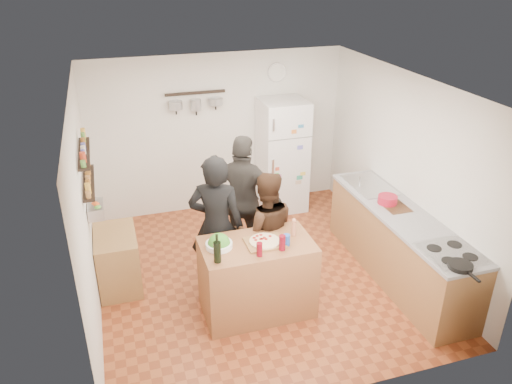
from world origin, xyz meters
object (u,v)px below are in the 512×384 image
object	(u,v)px
red_bowl	(388,200)
side_table	(118,260)
person_back	(244,201)
wall_clock	(277,73)
skillet	(460,266)
fridge	(282,156)
salt_canister	(286,240)
person_left	(216,226)
pepper_mill	(294,229)
counter_run	(398,245)
prep_island	(257,278)
salad_bowl	(219,245)
wine_bottle	(217,252)
person_center	(265,232)

from	to	relation	value
red_bowl	side_table	world-z (taller)	red_bowl
person_back	wall_clock	world-z (taller)	wall_clock
skillet	fridge	size ratio (longest dim) A/B	0.14
salt_canister	skillet	distance (m)	1.80
person_back	side_table	xyz separation A→B (m)	(-1.67, -0.10, -0.53)
person_left	skillet	world-z (taller)	person_left
pepper_mill	red_bowl	world-z (taller)	pepper_mill
person_left	fridge	distance (m)	2.43
person_back	pepper_mill	bearing A→B (deg)	140.03
counter_run	prep_island	bearing A→B (deg)	-175.92
counter_run	pepper_mill	bearing A→B (deg)	-176.61
counter_run	salad_bowl	bearing A→B (deg)	-177.86
wall_clock	skillet	bearing A→B (deg)	-80.40
salt_canister	side_table	xyz separation A→B (m)	(-1.81, 1.11, -0.61)
prep_island	wine_bottle	distance (m)	0.79
pepper_mill	person_back	bearing A→B (deg)	105.45
red_bowl	fridge	xyz separation A→B (m)	(-0.70, 2.01, -0.07)
counter_run	wall_clock	distance (m)	3.22
wall_clock	person_left	bearing A→B (deg)	-124.26
wine_bottle	fridge	bearing A→B (deg)	57.69
pepper_mill	person_left	world-z (taller)	person_left
red_bowl	side_table	bearing A→B (deg)	170.66
counter_run	red_bowl	bearing A→B (deg)	99.69
side_table	red_bowl	bearing A→B (deg)	-9.34
pepper_mill	person_back	world-z (taller)	person_back
salt_canister	prep_island	bearing A→B (deg)	158.20
side_table	counter_run	bearing A→B (deg)	-13.89
fridge	salt_canister	bearing A→B (deg)	-109.00
wine_bottle	side_table	bearing A→B (deg)	129.86
person_back	counter_run	bearing A→B (deg)	-173.76
skillet	wall_clock	bearing A→B (deg)	99.60
prep_island	salad_bowl	xyz separation A→B (m)	(-0.42, 0.05, 0.48)
person_left	person_back	size ratio (longest dim) A/B	1.01
prep_island	side_table	xyz separation A→B (m)	(-1.51, 0.99, -0.09)
side_table	pepper_mill	bearing A→B (deg)	-25.59
salad_bowl	wine_bottle	bearing A→B (deg)	-106.50
wine_bottle	person_back	distance (m)	1.48
pepper_mill	wall_clock	size ratio (longest dim) A/B	0.57
salad_bowl	person_back	world-z (taller)	person_back
person_left	person_back	xyz separation A→B (m)	(0.50, 0.55, -0.01)
person_back	wall_clock	distance (m)	2.33
person_left	fridge	xyz separation A→B (m)	(1.52, 1.90, 0.00)
salad_bowl	fridge	distance (m)	2.87
skillet	prep_island	bearing A→B (deg)	149.57
red_bowl	fridge	bearing A→B (deg)	109.23
person_center	wine_bottle	bearing A→B (deg)	51.53
red_bowl	person_center	bearing A→B (deg)	179.54
person_left	salt_canister	bearing A→B (deg)	156.32
wine_bottle	person_back	world-z (taller)	person_back
salt_canister	skillet	world-z (taller)	salt_canister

